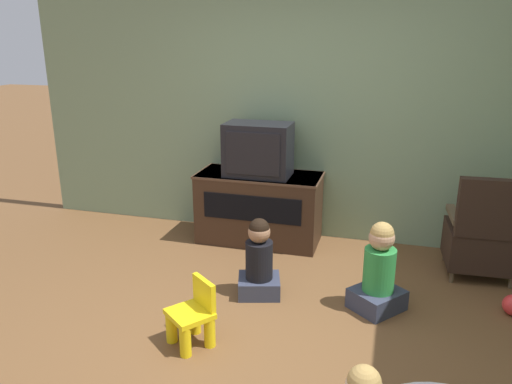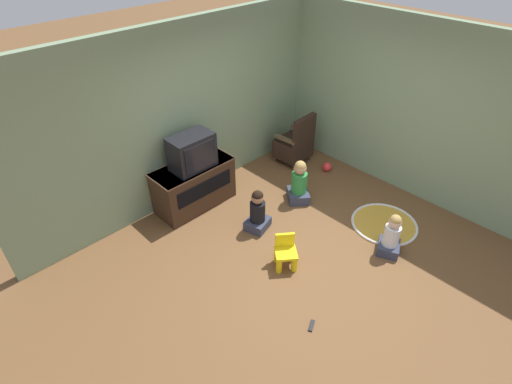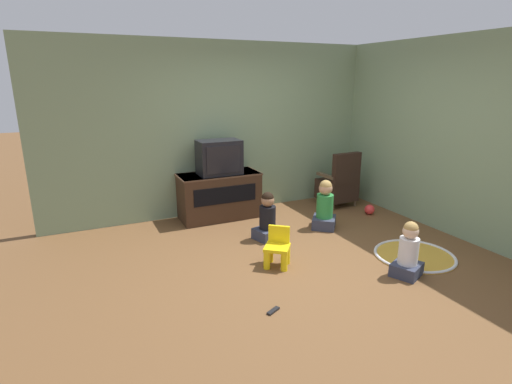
% 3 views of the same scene
% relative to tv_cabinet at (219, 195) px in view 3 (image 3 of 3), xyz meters
% --- Properties ---
extents(ground_plane, '(30.00, 30.00, 0.00)m').
position_rel_tv_cabinet_xyz_m(ground_plane, '(0.44, -1.76, -0.37)').
color(ground_plane, brown).
extents(wall_back, '(5.34, 0.12, 2.65)m').
position_rel_tv_cabinet_xyz_m(wall_back, '(0.11, 0.35, 0.96)').
color(wall_back, gray).
rests_on(wall_back, ground_plane).
extents(wall_right, '(0.12, 5.18, 2.65)m').
position_rel_tv_cabinet_xyz_m(wall_right, '(2.72, -2.18, 0.96)').
color(wall_right, gray).
rests_on(wall_right, ground_plane).
extents(tv_cabinet, '(1.23, 0.56, 0.71)m').
position_rel_tv_cabinet_xyz_m(tv_cabinet, '(0.00, 0.00, 0.00)').
color(tv_cabinet, '#382316').
rests_on(tv_cabinet, ground_plane).
extents(television, '(0.63, 0.40, 0.51)m').
position_rel_tv_cabinet_xyz_m(television, '(0.00, -0.04, 0.60)').
color(television, black).
rests_on(television, tv_cabinet).
extents(black_armchair, '(0.58, 0.56, 0.93)m').
position_rel_tv_cabinet_xyz_m(black_armchair, '(2.05, -0.25, -0.01)').
color(black_armchair, brown).
rests_on(black_armchair, ground_plane).
extents(yellow_kid_chair, '(0.38, 0.38, 0.45)m').
position_rel_tv_cabinet_xyz_m(yellow_kid_chair, '(0.04, -1.85, -0.17)').
color(yellow_kid_chair, yellow).
rests_on(yellow_kid_chair, ground_plane).
extents(play_mat, '(0.96, 0.96, 0.04)m').
position_rel_tv_cabinet_xyz_m(play_mat, '(1.68, -2.34, -0.36)').
color(play_mat, gold).
rests_on(play_mat, ground_plane).
extents(child_watching_left, '(0.40, 0.37, 0.66)m').
position_rel_tv_cabinet_xyz_m(child_watching_left, '(0.30, -1.08, -0.08)').
color(child_watching_left, '#33384C').
rests_on(child_watching_left, ground_plane).
extents(child_watching_center, '(0.41, 0.39, 0.63)m').
position_rel_tv_cabinet_xyz_m(child_watching_center, '(1.22, -2.66, -0.09)').
color(child_watching_center, '#33384C').
rests_on(child_watching_center, ground_plane).
extents(child_watching_right, '(0.48, 0.48, 0.71)m').
position_rel_tv_cabinet_xyz_m(child_watching_right, '(1.23, -1.05, -0.06)').
color(child_watching_right, '#33384C').
rests_on(child_watching_right, ground_plane).
extents(toy_ball, '(0.16, 0.16, 0.16)m').
position_rel_tv_cabinet_xyz_m(toy_ball, '(2.23, -0.86, -0.29)').
color(toy_ball, red).
rests_on(toy_ball, ground_plane).
extents(remote_control, '(0.15, 0.11, 0.02)m').
position_rel_tv_cabinet_xyz_m(remote_control, '(-0.44, -2.69, -0.36)').
color(remote_control, black).
rests_on(remote_control, ground_plane).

